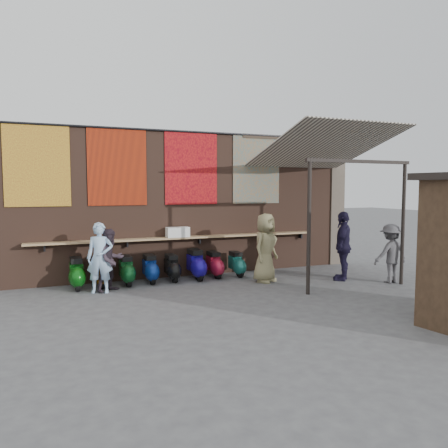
% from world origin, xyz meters
% --- Properties ---
extents(ground, '(70.00, 70.00, 0.00)m').
position_xyz_m(ground, '(0.00, 0.00, 0.00)').
color(ground, '#474749').
rests_on(ground, ground).
extents(brick_wall, '(10.00, 0.40, 4.00)m').
position_xyz_m(brick_wall, '(0.00, 2.70, 2.00)').
color(brick_wall, brown).
rests_on(brick_wall, ground).
extents(pier_right, '(0.50, 0.50, 4.00)m').
position_xyz_m(pier_right, '(5.20, 2.70, 2.00)').
color(pier_right, '#4C4238').
rests_on(pier_right, ground).
extents(eating_counter, '(8.00, 0.32, 0.05)m').
position_xyz_m(eating_counter, '(0.00, 2.33, 1.10)').
color(eating_counter, '#9E7A51').
rests_on(eating_counter, brick_wall).
extents(shelf_box, '(0.61, 0.28, 0.27)m').
position_xyz_m(shelf_box, '(-0.16, 2.30, 1.26)').
color(shelf_box, white).
rests_on(shelf_box, eating_counter).
extents(tapestry_redgold, '(1.50, 0.02, 2.00)m').
position_xyz_m(tapestry_redgold, '(-3.60, 2.48, 3.00)').
color(tapestry_redgold, maroon).
rests_on(tapestry_redgold, brick_wall).
extents(tapestry_sun, '(1.50, 0.02, 2.00)m').
position_xyz_m(tapestry_sun, '(-1.70, 2.48, 3.00)').
color(tapestry_sun, '#F4370E').
rests_on(tapestry_sun, brick_wall).
extents(tapestry_orange, '(1.50, 0.02, 2.00)m').
position_xyz_m(tapestry_orange, '(0.30, 2.48, 3.00)').
color(tapestry_orange, red).
rests_on(tapestry_orange, brick_wall).
extents(tapestry_multi, '(1.50, 0.02, 2.00)m').
position_xyz_m(tapestry_multi, '(2.30, 2.48, 3.00)').
color(tapestry_multi, '#236C83').
rests_on(tapestry_multi, brick_wall).
extents(hang_rail, '(9.50, 0.06, 0.06)m').
position_xyz_m(hang_rail, '(0.00, 2.47, 3.98)').
color(hang_rail, black).
rests_on(hang_rail, brick_wall).
extents(scooter_stool_0, '(0.36, 0.81, 0.77)m').
position_xyz_m(scooter_stool_0, '(-2.80, 1.96, 0.38)').
color(scooter_stool_0, '#0B4F10').
rests_on(scooter_stool_0, ground).
extents(scooter_stool_1, '(0.36, 0.81, 0.77)m').
position_xyz_m(scooter_stool_1, '(-2.23, 2.00, 0.38)').
color(scooter_stool_1, '#81450B').
rests_on(scooter_stool_1, ground).
extents(scooter_stool_2, '(0.35, 0.78, 0.74)m').
position_xyz_m(scooter_stool_2, '(-1.60, 1.98, 0.37)').
color(scooter_stool_2, '#0F4E20').
rests_on(scooter_stool_2, ground).
extents(scooter_stool_3, '(0.34, 0.76, 0.72)m').
position_xyz_m(scooter_stool_3, '(-0.99, 2.01, 0.36)').
color(scooter_stool_3, navy).
rests_on(scooter_stool_3, ground).
extents(scooter_stool_4, '(0.33, 0.74, 0.70)m').
position_xyz_m(scooter_stool_4, '(-0.42, 1.98, 0.35)').
color(scooter_stool_4, black).
rests_on(scooter_stool_4, ground).
extents(scooter_stool_5, '(0.38, 0.84, 0.80)m').
position_xyz_m(scooter_stool_5, '(0.24, 1.95, 0.40)').
color(scooter_stool_5, '#170C88').
rests_on(scooter_stool_5, ground).
extents(scooter_stool_6, '(0.33, 0.74, 0.70)m').
position_xyz_m(scooter_stool_6, '(0.79, 2.00, 0.35)').
color(scooter_stool_6, '#A21530').
rests_on(scooter_stool_6, ground).
extents(scooter_stool_7, '(0.32, 0.71, 0.67)m').
position_xyz_m(scooter_stool_7, '(1.44, 1.96, 0.34)').
color(scooter_stool_7, '#175D55').
rests_on(scooter_stool_7, ground).
extents(diner_left, '(0.69, 0.54, 1.66)m').
position_xyz_m(diner_left, '(-2.31, 1.40, 0.83)').
color(diner_left, '#9EC1E6').
rests_on(diner_left, ground).
extents(diner_right, '(0.91, 0.86, 1.49)m').
position_xyz_m(diner_right, '(-2.05, 1.47, 0.74)').
color(diner_right, '#342832').
rests_on(diner_right, ground).
extents(shopper_navy, '(1.09, 1.07, 1.83)m').
position_xyz_m(shopper_navy, '(3.84, 0.40, 0.92)').
color(shopper_navy, black).
rests_on(shopper_navy, ground).
extents(shopper_grey, '(0.99, 0.57, 1.53)m').
position_xyz_m(shopper_grey, '(4.79, -0.34, 0.76)').
color(shopper_grey, '#545358').
rests_on(shopper_grey, ground).
extents(shopper_tan, '(1.05, 0.96, 1.80)m').
position_xyz_m(shopper_tan, '(1.82, 0.98, 0.90)').
color(shopper_tan, '#827953').
rests_on(shopper_tan, ground).
extents(awning_canvas, '(3.20, 3.28, 0.97)m').
position_xyz_m(awning_canvas, '(3.50, 0.90, 3.55)').
color(awning_canvas, beige).
rests_on(awning_canvas, brick_wall).
extents(awning_ledger, '(3.30, 0.08, 0.12)m').
position_xyz_m(awning_ledger, '(3.50, 2.49, 3.95)').
color(awning_ledger, '#33261C').
rests_on(awning_ledger, brick_wall).
extents(awning_header, '(3.00, 0.08, 0.08)m').
position_xyz_m(awning_header, '(3.50, -0.60, 3.08)').
color(awning_header, black).
rests_on(awning_header, awning_post_left).
extents(awning_post_left, '(0.09, 0.09, 3.10)m').
position_xyz_m(awning_post_left, '(2.10, -0.60, 1.55)').
color(awning_post_left, black).
rests_on(awning_post_left, ground).
extents(awning_post_right, '(0.09, 0.09, 3.10)m').
position_xyz_m(awning_post_right, '(4.90, -0.60, 1.55)').
color(awning_post_right, black).
rests_on(awning_post_right, ground).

